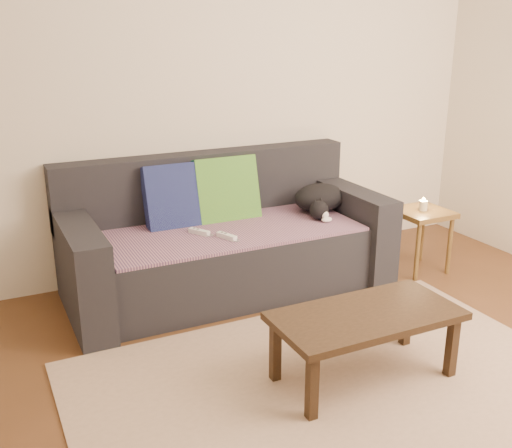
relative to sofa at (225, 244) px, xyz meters
name	(u,v)px	position (x,y,z in m)	size (l,w,h in m)	color
ground	(360,412)	(0.00, -1.57, -0.31)	(4.50, 4.50, 0.00)	brown
back_wall	(198,87)	(0.00, 0.43, 0.99)	(4.50, 0.04, 2.60)	beige
sofa	(225,244)	(0.00, 0.00, 0.00)	(2.10, 0.94, 0.87)	#232328
throw_blanket	(230,231)	(0.00, -0.09, 0.12)	(1.66, 0.74, 0.02)	#3E294D
cushion_navy	(176,196)	(-0.27, 0.17, 0.32)	(0.42, 0.11, 0.42)	#0F0F41
cushion_green	(226,190)	(0.09, 0.17, 0.32)	(0.44, 0.11, 0.44)	#0B492C
cat	(320,199)	(0.72, -0.02, 0.23)	(0.48, 0.46, 0.20)	black
wii_remote_a	(199,232)	(-0.22, -0.10, 0.15)	(0.15, 0.04, 0.03)	white
wii_remote_b	(227,236)	(-0.09, -0.25, 0.15)	(0.15, 0.04, 0.03)	white
side_table	(422,221)	(1.38, -0.34, 0.06)	(0.36, 0.36, 0.45)	brown
candle	(423,205)	(1.38, -0.34, 0.18)	(0.06, 0.06, 0.09)	beige
rug	(342,394)	(0.00, -1.42, -0.30)	(2.50, 1.80, 0.01)	tan
coffee_table	(366,321)	(0.17, -1.35, 0.01)	(0.92, 0.46, 0.37)	#322213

